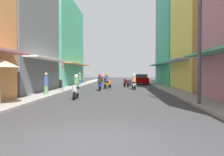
{
  "coord_description": "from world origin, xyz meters",
  "views": [
    {
      "loc": [
        0.76,
        -5.47,
        1.71
      ],
      "look_at": [
        -0.46,
        17.02,
        1.15
      ],
      "focal_mm": 36.47,
      "sensor_mm": 36.0,
      "label": 1
    }
  ],
  "objects_px": {
    "motorbike_blue": "(100,83)",
    "motorbike_red": "(102,79)",
    "pedestrian_foreground": "(80,78)",
    "utility_pole": "(199,36)",
    "pedestrian_crossing": "(46,84)",
    "motorbike_orange": "(107,82)",
    "motorbike_black": "(106,80)",
    "street_sign_no_entry": "(63,72)",
    "parked_car": "(141,79)",
    "motorbike_white": "(134,82)",
    "motorbike_maroon": "(126,83)",
    "motorbike_silver": "(76,88)"
  },
  "relations": [
    {
      "from": "motorbike_white",
      "to": "motorbike_orange",
      "type": "xyz_separation_m",
      "value": [
        -2.73,
        1.29,
        0.0
      ]
    },
    {
      "from": "motorbike_silver",
      "to": "motorbike_orange",
      "type": "xyz_separation_m",
      "value": [
        1.34,
        9.45,
        0.0
      ]
    },
    {
      "from": "motorbike_orange",
      "to": "utility_pole",
      "type": "xyz_separation_m",
      "value": [
        5.55,
        -12.27,
        2.81
      ]
    },
    {
      "from": "pedestrian_foreground",
      "to": "street_sign_no_entry",
      "type": "relative_size",
      "value": 0.62
    },
    {
      "from": "motorbike_red",
      "to": "motorbike_white",
      "type": "bearing_deg",
      "value": -74.79
    },
    {
      "from": "motorbike_white",
      "to": "parked_car",
      "type": "bearing_deg",
      "value": 81.98
    },
    {
      "from": "motorbike_black",
      "to": "street_sign_no_entry",
      "type": "height_order",
      "value": "street_sign_no_entry"
    },
    {
      "from": "motorbike_maroon",
      "to": "motorbike_white",
      "type": "bearing_deg",
      "value": -79.15
    },
    {
      "from": "motorbike_red",
      "to": "motorbike_silver",
      "type": "relative_size",
      "value": 1.0
    },
    {
      "from": "motorbike_orange",
      "to": "motorbike_silver",
      "type": "bearing_deg",
      "value": -98.05
    },
    {
      "from": "motorbike_white",
      "to": "motorbike_maroon",
      "type": "bearing_deg",
      "value": 100.85
    },
    {
      "from": "pedestrian_foreground",
      "to": "utility_pole",
      "type": "distance_m",
      "value": 20.67
    },
    {
      "from": "motorbike_white",
      "to": "motorbike_maroon",
      "type": "distance_m",
      "value": 3.91
    },
    {
      "from": "motorbike_black",
      "to": "pedestrian_foreground",
      "type": "distance_m",
      "value": 3.53
    },
    {
      "from": "motorbike_red",
      "to": "parked_car",
      "type": "xyz_separation_m",
      "value": [
        6.25,
        -8.33,
        0.24
      ]
    },
    {
      "from": "motorbike_orange",
      "to": "pedestrian_foreground",
      "type": "distance_m",
      "value": 7.13
    },
    {
      "from": "motorbike_red",
      "to": "motorbike_black",
      "type": "height_order",
      "value": "motorbike_black"
    },
    {
      "from": "motorbike_red",
      "to": "motorbike_white",
      "type": "xyz_separation_m",
      "value": [
        4.89,
        -17.97,
        0.2
      ]
    },
    {
      "from": "parked_car",
      "to": "street_sign_no_entry",
      "type": "bearing_deg",
      "value": -119.25
    },
    {
      "from": "motorbike_red",
      "to": "utility_pole",
      "type": "relative_size",
      "value": 0.26
    },
    {
      "from": "motorbike_white",
      "to": "motorbike_black",
      "type": "distance_m",
      "value": 8.72
    },
    {
      "from": "motorbike_maroon",
      "to": "motorbike_black",
      "type": "relative_size",
      "value": 0.99
    },
    {
      "from": "motorbike_white",
      "to": "motorbike_red",
      "type": "bearing_deg",
      "value": 105.21
    },
    {
      "from": "motorbike_black",
      "to": "motorbike_blue",
      "type": "bearing_deg",
      "value": -88.86
    },
    {
      "from": "street_sign_no_entry",
      "to": "motorbike_black",
      "type": "bearing_deg",
      "value": 77.03
    },
    {
      "from": "parked_car",
      "to": "pedestrian_foreground",
      "type": "height_order",
      "value": "pedestrian_foreground"
    },
    {
      "from": "pedestrian_crossing",
      "to": "street_sign_no_entry",
      "type": "distance_m",
      "value": 3.13
    },
    {
      "from": "motorbike_silver",
      "to": "motorbike_maroon",
      "type": "xyz_separation_m",
      "value": [
        3.33,
        11.99,
        -0.2
      ]
    },
    {
      "from": "motorbike_red",
      "to": "utility_pole",
      "type": "xyz_separation_m",
      "value": [
        7.71,
        -28.95,
        3.01
      ]
    },
    {
      "from": "parked_car",
      "to": "utility_pole",
      "type": "bearing_deg",
      "value": -85.95
    },
    {
      "from": "motorbike_blue",
      "to": "street_sign_no_entry",
      "type": "xyz_separation_m",
      "value": [
        -2.89,
        -2.29,
        1.01
      ]
    },
    {
      "from": "motorbike_red",
      "to": "utility_pole",
      "type": "distance_m",
      "value": 30.1
    },
    {
      "from": "pedestrian_foreground",
      "to": "utility_pole",
      "type": "height_order",
      "value": "utility_pole"
    },
    {
      "from": "motorbike_red",
      "to": "pedestrian_foreground",
      "type": "height_order",
      "value": "pedestrian_foreground"
    },
    {
      "from": "motorbike_red",
      "to": "motorbike_black",
      "type": "distance_m",
      "value": 10.06
    },
    {
      "from": "motorbike_white",
      "to": "utility_pole",
      "type": "xyz_separation_m",
      "value": [
        2.82,
        -10.97,
        2.81
      ]
    },
    {
      "from": "motorbike_blue",
      "to": "motorbike_red",
      "type": "bearing_deg",
      "value": 94.86
    },
    {
      "from": "pedestrian_crossing",
      "to": "motorbike_orange",
      "type": "bearing_deg",
      "value": 64.61
    },
    {
      "from": "motorbike_blue",
      "to": "motorbike_maroon",
      "type": "relative_size",
      "value": 1.04
    },
    {
      "from": "motorbike_silver",
      "to": "utility_pole",
      "type": "relative_size",
      "value": 0.26
    },
    {
      "from": "parked_car",
      "to": "motorbike_white",
      "type": "bearing_deg",
      "value": -98.02
    },
    {
      "from": "motorbike_blue",
      "to": "motorbike_orange",
      "type": "distance_m",
      "value": 2.78
    },
    {
      "from": "motorbike_silver",
      "to": "motorbike_black",
      "type": "bearing_deg",
      "value": 87.73
    },
    {
      "from": "motorbike_red",
      "to": "motorbike_blue",
      "type": "relative_size",
      "value": 1.0
    },
    {
      "from": "pedestrian_crossing",
      "to": "pedestrian_foreground",
      "type": "distance_m",
      "value": 13.83
    },
    {
      "from": "motorbike_black",
      "to": "pedestrian_crossing",
      "type": "xyz_separation_m",
      "value": [
        -3.1,
        -14.73,
        0.14
      ]
    },
    {
      "from": "motorbike_white",
      "to": "utility_pole",
      "type": "height_order",
      "value": "utility_pole"
    },
    {
      "from": "motorbike_orange",
      "to": "pedestrian_crossing",
      "type": "distance_m",
      "value": 8.86
    },
    {
      "from": "motorbike_silver",
      "to": "motorbike_blue",
      "type": "bearing_deg",
      "value": 82.96
    },
    {
      "from": "pedestrian_crossing",
      "to": "utility_pole",
      "type": "bearing_deg",
      "value": -24.52
    }
  ]
}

